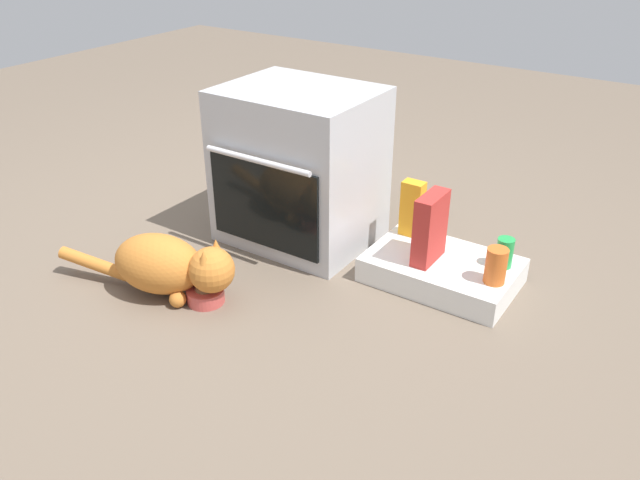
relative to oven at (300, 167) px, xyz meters
The scene contains 9 objects.
ground 0.49m from the oven, 95.64° to the right, with size 8.00×8.00×0.00m, color #6B5B4C.
oven is the anchor object (origin of this frame).
pantry_cabinet 0.75m from the oven, ahead, with size 0.58×0.38×0.10m, color white.
food_bowl 0.71m from the oven, 89.35° to the right, with size 0.14×0.14×0.09m.
cat 0.72m from the oven, 101.39° to the right, with size 0.76×0.32×0.25m.
soda_can 0.93m from the oven, ahead, with size 0.07×0.07×0.12m, color green.
cereal_box 0.66m from the oven, ahead, with size 0.07×0.18×0.28m, color #B72D28.
juice_carton 0.52m from the oven, 13.03° to the left, with size 0.09×0.06×0.24m, color orange.
sauce_jar 0.94m from the oven, ahead, with size 0.08×0.08×0.14m, color #D16023.
Camera 1 is at (1.55, -1.77, 1.39)m, focal length 36.17 mm.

